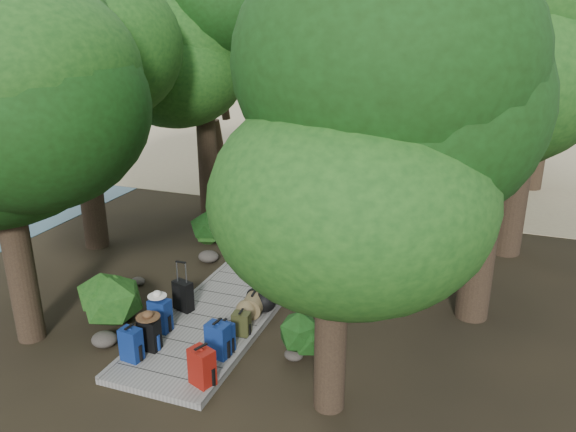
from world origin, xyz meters
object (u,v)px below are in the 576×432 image
at_px(duffel_right_khaki, 254,303).
at_px(sun_lounger, 435,168).
at_px(backpack_left_b, 149,333).
at_px(backpack_right_c, 223,336).
at_px(backpack_left_a, 131,343).
at_px(backpack_right_d, 241,323).
at_px(suitcase_on_boardwalk, 183,296).
at_px(backpack_right_a, 202,365).
at_px(duffel_right_black, 267,293).
at_px(lone_suitcase_on_sand, 354,175).
at_px(backpack_right_b, 218,338).
at_px(kayak, 282,162).
at_px(backpack_left_c, 160,314).

distance_m(duffel_right_khaki, sun_lounger, 12.64).
bearing_deg(backpack_left_b, backpack_right_c, 18.96).
bearing_deg(backpack_left_a, backpack_right_d, 50.06).
relative_size(backpack_right_d, suitcase_on_boardwalk, 0.79).
height_order(backpack_left_a, backpack_right_c, backpack_left_a).
bearing_deg(backpack_right_a, duffel_right_black, 112.40).
distance_m(backpack_right_a, sun_lounger, 15.06).
distance_m(lone_suitcase_on_sand, sun_lounger, 3.47).
xyz_separation_m(lone_suitcase_on_sand, sun_lounger, (2.67, 2.21, -0.03)).
height_order(backpack_left_b, backpack_right_c, backpack_left_b).
bearing_deg(backpack_right_b, duffel_right_khaki, 97.51).
bearing_deg(duffel_right_khaki, kayak, 101.04).
height_order(backpack_left_c, suitcase_on_boardwalk, backpack_left_c).
relative_size(backpack_left_a, kayak, 0.23).
distance_m(backpack_left_c, backpack_right_a, 1.98).
height_order(backpack_left_a, sun_lounger, backpack_left_a).
distance_m(backpack_right_d, sun_lounger, 13.46).
xyz_separation_m(duffel_right_khaki, lone_suitcase_on_sand, (-0.40, 10.22, 0.02)).
relative_size(duffel_right_khaki, sun_lounger, 0.35).
bearing_deg(backpack_left_c, duffel_right_khaki, 45.36).
bearing_deg(sun_lounger, backpack_right_d, -83.99).
xyz_separation_m(backpack_left_b, duffel_right_black, (1.35, 2.35, -0.09)).
bearing_deg(duffel_right_black, backpack_left_b, -103.55).
bearing_deg(backpack_right_d, backpack_left_b, -149.01).
relative_size(backpack_right_b, backpack_right_d, 1.42).
height_order(backpack_right_a, sun_lounger, backpack_right_a).
height_order(backpack_left_a, suitcase_on_boardwalk, backpack_left_a).
bearing_deg(backpack_left_b, suitcase_on_boardwalk, 97.74).
xyz_separation_m(backpack_right_d, lone_suitcase_on_sand, (-0.50, 11.07, -0.02)).
bearing_deg(backpack_left_a, sun_lounger, 82.02).
height_order(backpack_right_b, backpack_right_d, backpack_right_b).
bearing_deg(kayak, lone_suitcase_on_sand, -5.29).
height_order(backpack_left_a, backpack_right_b, backpack_right_b).
height_order(backpack_left_a, backpack_right_d, backpack_left_a).
distance_m(backpack_right_c, kayak, 13.87).
xyz_separation_m(backpack_left_b, duffel_right_khaki, (1.26, 1.88, -0.12)).
bearing_deg(lone_suitcase_on_sand, duffel_right_khaki, -83.53).
height_order(backpack_left_c, backpack_right_d, backpack_left_c).
height_order(backpack_left_a, kayak, backpack_left_a).
bearing_deg(backpack_left_a, backpack_right_c, 35.87).
bearing_deg(duffel_right_black, duffel_right_khaki, -83.76).
xyz_separation_m(backpack_left_b, sun_lounger, (3.54, 14.31, -0.13)).
distance_m(backpack_left_b, backpack_right_c, 1.35).
height_order(backpack_left_a, duffel_right_khaki, backpack_left_a).
height_order(backpack_left_c, duffel_right_khaki, backpack_left_c).
xyz_separation_m(backpack_right_a, duffel_right_khaki, (-0.13, 2.47, -0.14)).
bearing_deg(duffel_right_khaki, suitcase_on_boardwalk, -171.86).
bearing_deg(backpack_right_d, duffel_right_black, 84.52).
bearing_deg(backpack_left_a, backpack_right_b, 30.14).
distance_m(duffel_right_khaki, duffel_right_black, 0.48).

